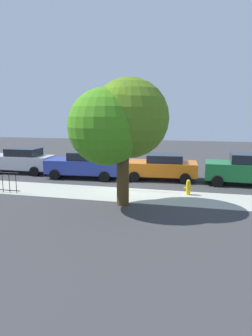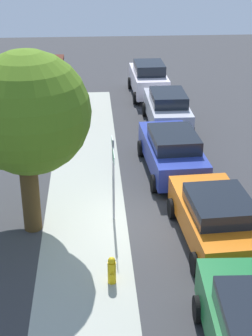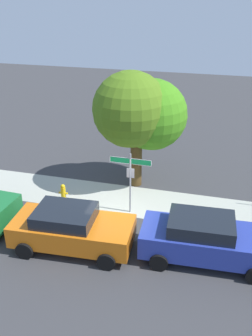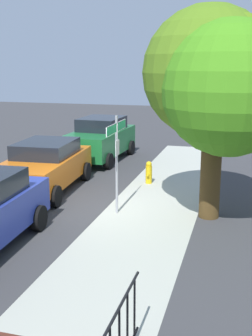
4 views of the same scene
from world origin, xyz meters
The scene contains 7 objects.
ground_plane centered at (0.00, 0.00, 0.00)m, with size 60.00×60.00×0.00m, color #38383A.
sidewalk_strip centered at (2.00, 1.30, 0.00)m, with size 24.00×2.60×0.00m, color #A9AC9D.
street_sign centered at (0.22, 0.40, 1.94)m, with size 1.73×0.07×2.71m.
shade_tree centered at (-0.04, 2.99, 3.72)m, with size 4.20×3.92×5.54m.
car_green centered at (-6.05, -2.22, 0.91)m, with size 4.36×2.23×1.80m.
car_orange centered at (-1.25, -2.50, 0.82)m, with size 4.49×2.33×1.59m.
fire_hydrant centered at (-2.96, 0.60, 0.38)m, with size 0.42×0.22×0.78m.
Camera 4 is at (11.07, 3.68, 4.07)m, focal length 45.85 mm.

